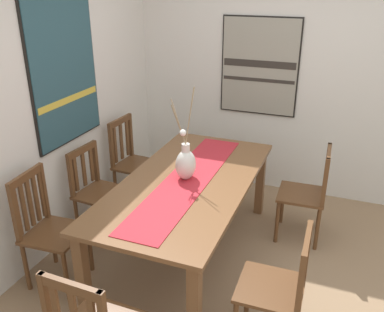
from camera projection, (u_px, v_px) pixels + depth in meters
ground_plane at (250, 287)px, 3.39m from camera, size 6.40×6.40×0.03m
wall_back at (40, 102)px, 3.47m from camera, size 6.40×0.12×2.70m
wall_side at (300, 74)px, 4.44m from camera, size 0.12×6.40×2.70m
dining_table at (188, 190)px, 3.51m from camera, size 2.06×1.01×0.75m
table_runner at (188, 180)px, 3.47m from camera, size 1.89×0.36×0.01m
centerpiece_vase at (186, 163)px, 3.44m from camera, size 0.21×0.22×0.78m
chair_0 at (47, 227)px, 3.29m from camera, size 0.45×0.45×0.95m
chair_2 at (133, 161)px, 4.47m from camera, size 0.45×0.45×0.95m
chair_3 at (98, 191)px, 3.90m from camera, size 0.45×0.45×0.88m
chair_4 at (279, 287)px, 2.69m from camera, size 0.43×0.43×0.89m
chair_5 at (308, 192)px, 3.84m from camera, size 0.44×0.44×0.91m
painting_on_back_wall at (63, 67)px, 3.58m from camera, size 0.88×0.05×1.33m
painting_on_side_wall at (260, 67)px, 4.50m from camera, size 0.05×0.84×1.05m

